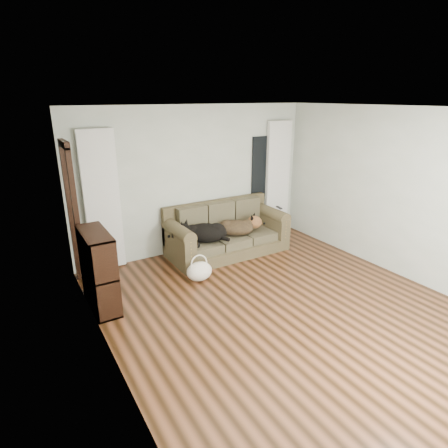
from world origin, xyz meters
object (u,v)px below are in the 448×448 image
sofa (228,229)px  dog_black_lab (203,234)px  dog_shepherd (238,227)px  bookshelf (99,273)px  tote_bag (199,271)px

sofa → dog_black_lab: bearing=-174.3°
dog_black_lab → dog_shepherd: (0.70, -0.02, 0.01)m
dog_black_lab → bookshelf: size_ratio=0.68×
sofa → dog_black_lab: size_ratio=2.91×
dog_shepherd → sofa: bearing=13.2°
dog_black_lab → dog_shepherd: same height
bookshelf → tote_bag: bearing=5.2°
dog_black_lab → sofa: bearing=40.8°
dog_shepherd → tote_bag: size_ratio=1.61×
dog_shepherd → bookshelf: bookshelf is taller
sofa → bookshelf: 2.53m
dog_black_lab → tote_bag: (-0.42, -0.65, -0.32)m
dog_shepherd → tote_bag: 1.33m
dog_black_lab → bookshelf: bearing=-126.4°
tote_bag → bookshelf: size_ratio=0.38×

